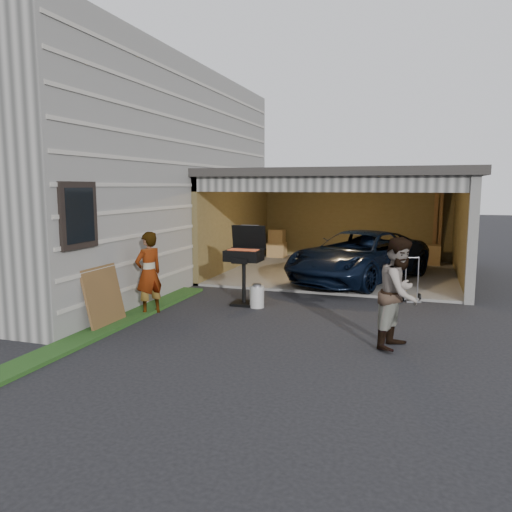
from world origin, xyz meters
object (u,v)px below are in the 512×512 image
Objects in this scene: minivan at (359,258)px; hand_truck at (412,293)px; woman at (149,273)px; bbq_grill at (244,258)px; propane_tank at (257,297)px; man at (399,293)px; plywood_panel at (104,297)px.

minivan is 4.72× the size of hand_truck.
woman is 0.98× the size of bbq_grill.
bbq_grill is 1.70× the size of hand_truck.
minivan is 5.68m from woman.
hand_truck reaches higher than propane_tank.
woman is (-3.49, -4.48, 0.17)m from minivan.
man is at bearing -30.97° from bbq_grill.
man is 1.04× the size of bbq_grill.
minivan is 2.25m from hand_truck.
propane_tank is (-1.66, -3.34, -0.42)m from minivan.
hand_truck is at bearing 23.01° from bbq_grill.
minivan is 2.67× the size of man.
minivan reaches higher than hand_truck.
plywood_panel is at bearing 8.21° from woman.
woman is 2.24m from propane_tank.
bbq_grill is at bearing -176.16° from hand_truck.
woman is 1.12m from plywood_panel.
propane_tank is (1.83, 1.14, -0.58)m from woman.
man is at bearing -111.64° from hand_truck.
man reaches higher than hand_truck.
plywood_panel is (-3.79, -5.52, -0.10)m from minivan.
man reaches higher than propane_tank.
propane_tank is 0.41× the size of plywood_panel.
hand_truck is at bearing -30.08° from minivan.
bbq_grill is (1.50, 1.32, 0.18)m from woman.
minivan is at bearing 55.51° from plywood_panel.
woman is at bearing -138.68° from bbq_grill.
man is 3.87× the size of propane_tank.
bbq_grill reaches higher than minivan.
propane_tank is at bearing -171.21° from hand_truck.
man reaches higher than plywood_panel.
plywood_panel is at bearing -102.44° from minivan.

